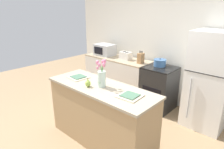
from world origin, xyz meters
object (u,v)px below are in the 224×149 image
refrigerator (210,81)px  toaster (126,56)px  plate_setting_right (130,96)px  microwave (105,50)px  pear_figurine (88,83)px  flower_vase (102,76)px  stove_range (159,88)px  knife_block (141,58)px  cooking_pot (160,63)px  plate_setting_left (78,77)px

refrigerator → toaster: size_ratio=6.12×
plate_setting_right → microwave: (-2.02, 1.59, 0.08)m
pear_figurine → plate_setting_right: bearing=12.7°
toaster → flower_vase: bearing=-62.2°
stove_range → refrigerator: 1.03m
refrigerator → knife_block: size_ratio=6.35×
toaster → microwave: microwave is taller
pear_figurine → cooking_pot: size_ratio=0.55×
pear_figurine → refrigerator: bearing=56.0°
pear_figurine → plate_setting_left: pear_figurine is taller
flower_vase → microwave: size_ratio=0.87×
stove_range → flower_vase: bearing=-92.7°
pear_figurine → cooking_pot: bearing=84.8°
stove_range → plate_setting_left: 1.79m
knife_block → stove_range: bearing=3.3°
pear_figurine → cooking_pot: 1.80m
flower_vase → plate_setting_left: bearing=178.7°
stove_range → cooking_pot: size_ratio=3.60×
pear_figurine → toaster: pear_figurine is taller
cooking_pot → plate_setting_left: bearing=-109.4°
stove_range → plate_setting_left: size_ratio=2.94×
stove_range → cooking_pot: 0.53m
plate_setting_right → knife_block: 1.81m
toaster → knife_block: size_ratio=1.04×
plate_setting_left → microwave: (-0.94, 1.59, 0.08)m
refrigerator → plate_setting_left: bearing=-135.0°
plate_setting_right → plate_setting_left: bearing=180.0°
stove_range → microwave: bearing=-180.0°
plate_setting_left → toaster: size_ratio=1.11×
stove_range → toaster: (-0.93, 0.02, 0.54)m
stove_range → plate_setting_right: size_ratio=2.94×
toaster → pear_figurine: bearing=-68.1°
stove_range → refrigerator: (0.95, 0.00, 0.40)m
plate_setting_left → toaster: 1.64m
stove_range → knife_block: knife_block is taller
cooking_pot → microwave: (-1.52, -0.06, 0.06)m
knife_block → refrigerator: bearing=1.1°
microwave → plate_setting_left: bearing=-59.2°
toaster → stove_range: bearing=-1.5°
plate_setting_right → knife_block: bearing=120.4°
pear_figurine → knife_block: size_ratio=0.51×
flower_vase → toaster: (-0.86, 1.63, -0.12)m
refrigerator → cooking_pot: 1.02m
cooking_pot → refrigerator: bearing=-3.3°
flower_vase → pear_figurine: 0.23m
refrigerator → plate_setting_right: refrigerator is taller
plate_setting_right → knife_block: size_ratio=1.15×
stove_range → plate_setting_left: (-0.64, -1.59, 0.51)m
plate_setting_right → toaster: (-1.37, 1.61, 0.03)m
pear_figurine → knife_block: (-0.25, 1.71, 0.01)m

